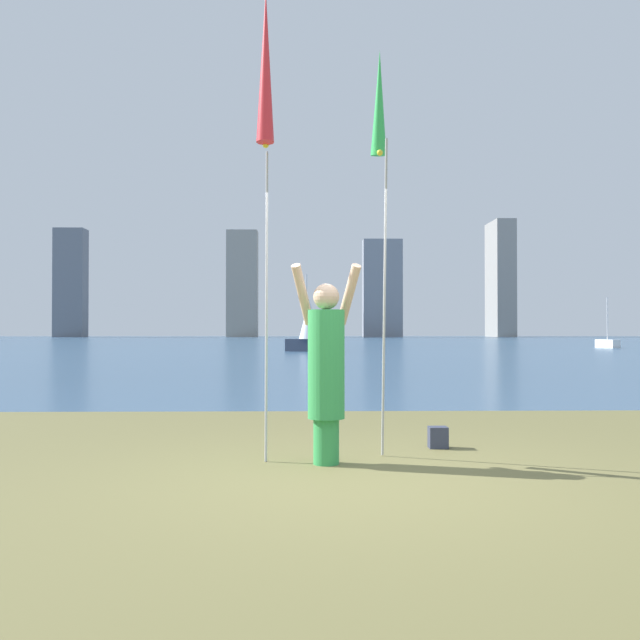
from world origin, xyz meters
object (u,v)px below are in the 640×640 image
object	(u,v)px
sailboat_6	(607,343)
kite_flag_right	(379,115)
bag	(438,437)
sailboat_0	(309,325)
kite_flag_left	(266,76)
person	(326,365)

from	to	relation	value
sailboat_6	kite_flag_right	bearing A→B (deg)	-116.49
sailboat_6	bag	bearing A→B (deg)	-115.88
bag	sailboat_0	world-z (taller)	sailboat_0
kite_flag_left	sailboat_0	bearing A→B (deg)	89.01
person	kite_flag_right	distance (m)	2.59
kite_flag_left	sailboat_0	distance (m)	32.15
sailboat_0	bag	bearing A→B (deg)	-87.87
kite_flag_left	sailboat_6	world-z (taller)	kite_flag_left
kite_flag_right	bag	distance (m)	3.30
sailboat_0	sailboat_6	distance (m)	21.11
kite_flag_left	bag	world-z (taller)	kite_flag_left
kite_flag_left	sailboat_0	world-z (taller)	kite_flag_left
person	kite_flag_left	size ratio (longest dim) A/B	0.42
kite_flag_right	sailboat_0	xyz separation A→B (m)	(-0.55, 31.48, -1.90)
person	sailboat_6	distance (m)	43.99
sailboat_0	kite_flag_right	bearing A→B (deg)	-89.01
bag	sailboat_6	distance (m)	42.74
kite_flag_left	sailboat_6	size ratio (longest dim) A/B	1.29
person	sailboat_6	bearing A→B (deg)	77.97
person	sailboat_6	size ratio (longest dim) A/B	0.54
kite_flag_left	kite_flag_right	distance (m)	1.26
kite_flag_left	bag	size ratio (longest dim) A/B	19.95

